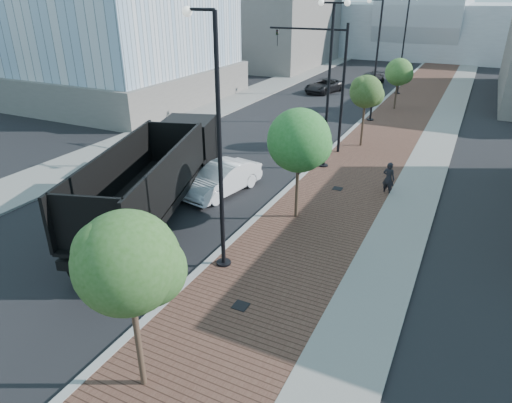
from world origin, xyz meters
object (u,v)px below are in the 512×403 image
at_px(white_sedan, 222,179).
at_px(dark_car_mid, 324,86).
at_px(dump_truck, 171,168).
at_px(pedestrian, 389,179).

distance_m(white_sedan, dark_car_mid, 27.88).
xyz_separation_m(dump_truck, pedestrian, (9.90, 5.16, -0.66)).
height_order(dump_truck, dark_car_mid, dump_truck).
bearing_deg(dump_truck, white_sedan, 18.15).
bearing_deg(pedestrian, white_sedan, 41.03).
distance_m(dump_truck, dark_car_mid, 29.21).
relative_size(dump_truck, dark_car_mid, 2.78).
bearing_deg(dark_car_mid, pedestrian, -49.02).
bearing_deg(pedestrian, dark_car_mid, -48.53).
bearing_deg(dump_truck, pedestrian, 9.74).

